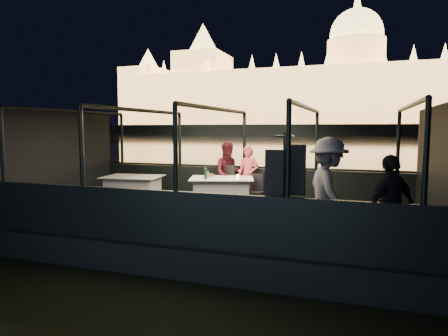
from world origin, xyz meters
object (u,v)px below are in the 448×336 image
(passenger_dark, at_px, (391,202))
(passenger_stripe, at_px, (328,193))
(coat_stand, at_px, (284,194))
(person_woman_coral, at_px, (248,176))
(dining_table_aft, at_px, (133,190))
(chair_port_right, at_px, (255,190))
(person_man_maroon, at_px, (229,175))
(wine_bottle, at_px, (205,173))
(chair_port_left, at_px, (224,188))
(dining_table_central, at_px, (222,194))

(passenger_dark, bearing_deg, passenger_stripe, -74.98)
(coat_stand, bearing_deg, passenger_stripe, 45.17)
(coat_stand, height_order, person_woman_coral, coat_stand)
(dining_table_aft, height_order, person_woman_coral, person_woman_coral)
(chair_port_right, relative_size, person_man_maroon, 0.52)
(chair_port_right, distance_m, wine_bottle, 1.34)
(chair_port_right, bearing_deg, person_woman_coral, 149.02)
(coat_stand, distance_m, wine_bottle, 3.15)
(dining_table_aft, relative_size, wine_bottle, 4.50)
(passenger_stripe, bearing_deg, chair_port_left, 23.59)
(passenger_dark, bearing_deg, wine_bottle, -75.74)
(dining_table_aft, bearing_deg, wine_bottle, -7.07)
(person_woman_coral, xyz_separation_m, passenger_dark, (3.02, -3.28, 0.10))
(passenger_dark, bearing_deg, dining_table_central, -81.92)
(dining_table_central, relative_size, chair_port_left, 1.45)
(dining_table_central, bearing_deg, passenger_stripe, -38.73)
(person_man_maroon, distance_m, passenger_stripe, 3.80)
(person_woman_coral, height_order, wine_bottle, person_woman_coral)
(coat_stand, bearing_deg, chair_port_left, 122.89)
(person_woman_coral, distance_m, passenger_stripe, 3.48)
(dining_table_central, xyz_separation_m, person_woman_coral, (0.44, 0.72, 0.36))
(dining_table_central, bearing_deg, coat_stand, -54.12)
(person_woman_coral, height_order, passenger_dark, passenger_dark)
(dining_table_aft, relative_size, person_woman_coral, 0.93)
(coat_stand, relative_size, person_man_maroon, 1.18)
(coat_stand, xyz_separation_m, passenger_dark, (1.53, 0.11, -0.05))
(person_woman_coral, bearing_deg, passenger_stripe, -48.67)
(passenger_stripe, bearing_deg, wine_bottle, 36.46)
(dining_table_central, relative_size, passenger_stripe, 0.82)
(person_woman_coral, relative_size, wine_bottle, 4.82)
(dining_table_aft, relative_size, passenger_stripe, 0.78)
(wine_bottle, bearing_deg, coat_stand, -46.27)
(dining_table_aft, distance_m, passenger_stripe, 5.21)
(dining_table_aft, height_order, chair_port_right, chair_port_right)
(dining_table_central, xyz_separation_m, wine_bottle, (-0.25, -0.39, 0.53))
(chair_port_right, bearing_deg, passenger_dark, -30.10)
(dining_table_central, relative_size, wine_bottle, 4.71)
(passenger_dark, distance_m, wine_bottle, 4.30)
(chair_port_right, bearing_deg, dining_table_central, -129.37)
(dining_table_central, distance_m, coat_stand, 3.33)
(chair_port_left, bearing_deg, wine_bottle, -78.15)
(dining_table_central, xyz_separation_m, coat_stand, (1.93, -2.67, 0.51))
(chair_port_right, height_order, person_woman_coral, person_woman_coral)
(person_man_maroon, bearing_deg, passenger_dark, -66.07)
(chair_port_right, bearing_deg, coat_stand, -50.98)
(dining_table_aft, xyz_separation_m, passenger_stripe, (4.83, -1.91, 0.47))
(dining_table_aft, bearing_deg, chair_port_left, 15.31)
(dining_table_aft, xyz_separation_m, person_man_maroon, (2.22, 0.86, 0.36))
(dining_table_central, distance_m, passenger_stripe, 3.30)
(chair_port_right, relative_size, coat_stand, 0.44)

